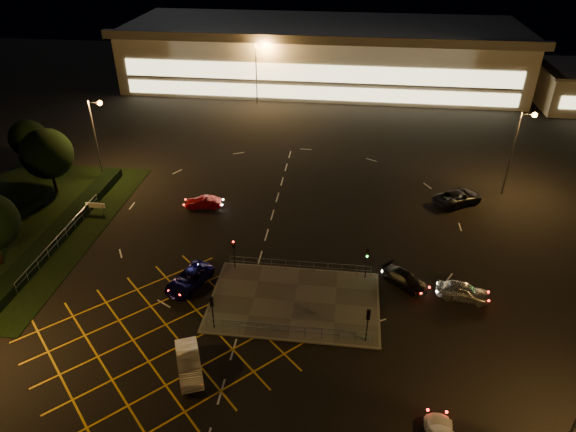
# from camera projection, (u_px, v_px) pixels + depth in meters

# --- Properties ---
(ground) EXTENTS (180.00, 180.00, 0.00)m
(ground) POSITION_uv_depth(u_px,v_px,m) (275.00, 285.00, 45.67)
(ground) COLOR black
(ground) RESTS_ON ground
(pedestrian_island) EXTENTS (14.00, 9.00, 0.12)m
(pedestrian_island) POSITION_uv_depth(u_px,v_px,m) (294.00, 301.00, 43.74)
(pedestrian_island) COLOR #4C4944
(pedestrian_island) RESTS_ON ground
(grass_verge) EXTENTS (18.00, 30.00, 0.08)m
(grass_verge) POSITION_uv_depth(u_px,v_px,m) (19.00, 228.00, 53.67)
(grass_verge) COLOR black
(grass_verge) RESTS_ON ground
(hedge) EXTENTS (2.00, 26.00, 1.00)m
(hedge) POSITION_uv_depth(u_px,v_px,m) (63.00, 228.00, 52.91)
(hedge) COLOR black
(hedge) RESTS_ON ground
(supermarket) EXTENTS (72.00, 26.50, 10.50)m
(supermarket) POSITION_uv_depth(u_px,v_px,m) (322.00, 54.00, 95.47)
(supermarket) COLOR beige
(supermarket) RESTS_ON ground
(streetlight_nw) EXTENTS (1.78, 0.56, 10.03)m
(streetlight_nw) POSITION_uv_depth(u_px,v_px,m) (97.00, 129.00, 60.00)
(streetlight_nw) COLOR slate
(streetlight_nw) RESTS_ON ground
(streetlight_ne) EXTENTS (1.78, 0.56, 10.03)m
(streetlight_ne) POSITION_uv_depth(u_px,v_px,m) (518.00, 142.00, 56.68)
(streetlight_ne) COLOR slate
(streetlight_ne) RESTS_ON ground
(streetlight_far_left) EXTENTS (1.78, 0.56, 10.03)m
(streetlight_far_left) POSITION_uv_depth(u_px,v_px,m) (259.00, 65.00, 83.99)
(streetlight_far_left) COLOR slate
(streetlight_far_left) RESTS_ON ground
(streetlight_far_right) EXTENTS (1.78, 0.56, 10.03)m
(streetlight_far_right) POSITION_uv_depth(u_px,v_px,m) (509.00, 70.00, 81.50)
(streetlight_far_right) COLOR slate
(streetlight_far_right) RESTS_ON ground
(signal_sw) EXTENTS (0.28, 0.30, 3.15)m
(signal_sw) POSITION_uv_depth(u_px,v_px,m) (212.00, 306.00, 39.78)
(signal_sw) COLOR black
(signal_sw) RESTS_ON pedestrian_island
(signal_se) EXTENTS (0.28, 0.30, 3.15)m
(signal_se) POSITION_uv_depth(u_px,v_px,m) (368.00, 319.00, 38.52)
(signal_se) COLOR black
(signal_se) RESTS_ON pedestrian_island
(signal_nw) EXTENTS (0.28, 0.30, 3.15)m
(signal_nw) POSITION_uv_depth(u_px,v_px,m) (234.00, 248.00, 46.55)
(signal_nw) COLOR black
(signal_nw) RESTS_ON pedestrian_island
(signal_ne) EXTENTS (0.28, 0.30, 3.15)m
(signal_ne) POSITION_uv_depth(u_px,v_px,m) (367.00, 257.00, 45.30)
(signal_ne) COLOR black
(signal_ne) RESTS_ON pedestrian_island
(tree_c) EXTENTS (5.76, 5.76, 7.84)m
(tree_c) POSITION_uv_depth(u_px,v_px,m) (47.00, 154.00, 57.91)
(tree_c) COLOR black
(tree_c) RESTS_ON ground
(tree_d) EXTENTS (4.68, 4.68, 6.37)m
(tree_d) POSITION_uv_depth(u_px,v_px,m) (29.00, 138.00, 64.11)
(tree_d) COLOR black
(tree_d) RESTS_ON ground
(car_queue_white) EXTENTS (3.27, 4.87, 1.52)m
(car_queue_white) POSITION_uv_depth(u_px,v_px,m) (189.00, 363.00, 36.94)
(car_queue_white) COLOR silver
(car_queue_white) RESTS_ON ground
(car_left_blue) EXTENTS (3.94, 5.57, 1.41)m
(car_left_blue) POSITION_uv_depth(u_px,v_px,m) (189.00, 279.00, 45.29)
(car_left_blue) COLOR #0F0C4A
(car_left_blue) RESTS_ON ground
(car_far_dkgrey) EXTENTS (4.51, 4.27, 1.28)m
(car_far_dkgrey) POSITION_uv_depth(u_px,v_px,m) (405.00, 279.00, 45.37)
(car_far_dkgrey) COLOR black
(car_far_dkgrey) RESTS_ON ground
(car_right_silver) EXTENTS (4.64, 2.52, 1.50)m
(car_right_silver) POSITION_uv_depth(u_px,v_px,m) (463.00, 291.00, 43.83)
(car_right_silver) COLOR #B2B6BA
(car_right_silver) RESTS_ON ground
(car_circ_red) EXTENTS (3.99, 1.86, 1.26)m
(car_circ_red) POSITION_uv_depth(u_px,v_px,m) (204.00, 202.00, 57.13)
(car_circ_red) COLOR maroon
(car_circ_red) RESTS_ON ground
(car_east_grey) EXTENTS (6.19, 5.15, 1.57)m
(car_east_grey) POSITION_uv_depth(u_px,v_px,m) (458.00, 197.00, 57.80)
(car_east_grey) COLOR black
(car_east_grey) RESTS_ON ground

